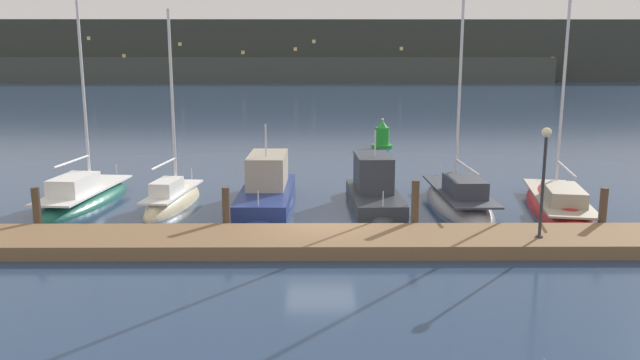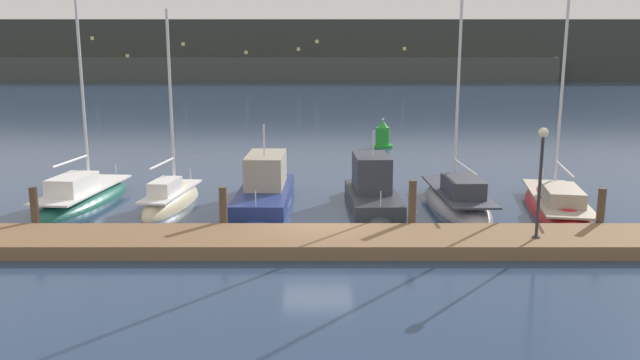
% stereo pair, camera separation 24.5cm
% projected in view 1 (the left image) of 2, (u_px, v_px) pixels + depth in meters
% --- Properties ---
extents(ground_plane, '(400.00, 400.00, 0.00)m').
position_uv_depth(ground_plane, '(321.00, 233.00, 22.43)').
color(ground_plane, navy).
extents(dock, '(28.56, 2.80, 0.45)m').
position_uv_depth(dock, '(321.00, 241.00, 20.70)').
color(dock, brown).
rests_on(dock, ground).
extents(mooring_pile_0, '(0.28, 0.28, 1.70)m').
position_uv_depth(mooring_pile_0, '(37.00, 211.00, 22.13)').
color(mooring_pile_0, '#4C3D2D').
rests_on(mooring_pile_0, ground).
extents(mooring_pile_1, '(0.28, 0.28, 1.70)m').
position_uv_depth(mooring_pile_1, '(226.00, 211.00, 22.18)').
color(mooring_pile_1, '#4C3D2D').
rests_on(mooring_pile_1, ground).
extents(mooring_pile_2, '(0.28, 0.28, 1.94)m').
position_uv_depth(mooring_pile_2, '(415.00, 207.00, 22.19)').
color(mooring_pile_2, '#4C3D2D').
rests_on(mooring_pile_2, ground).
extents(mooring_pile_3, '(0.28, 0.28, 1.66)m').
position_uv_depth(mooring_pile_3, '(603.00, 211.00, 22.27)').
color(mooring_pile_3, '#4C3D2D').
rests_on(mooring_pile_3, ground).
extents(sailboat_berth_1, '(2.82, 7.65, 10.72)m').
position_uv_depth(sailboat_berth_1, '(84.00, 200.00, 26.90)').
color(sailboat_berth_1, '#195647').
rests_on(sailboat_berth_1, ground).
extents(sailboat_berth_2, '(2.10, 5.81, 8.96)m').
position_uv_depth(sailboat_berth_2, '(173.00, 203.00, 26.42)').
color(sailboat_berth_2, beige).
rests_on(sailboat_berth_2, ground).
extents(motorboat_berth_3, '(2.44, 7.39, 3.94)m').
position_uv_depth(motorboat_berth_3, '(267.00, 195.00, 26.67)').
color(motorboat_berth_3, navy).
rests_on(motorboat_berth_3, ground).
extents(motorboat_berth_4, '(2.34, 6.13, 3.75)m').
position_uv_depth(motorboat_berth_4, '(374.00, 197.00, 26.49)').
color(motorboat_berth_4, '#2D3338').
rests_on(motorboat_berth_4, ground).
extents(sailboat_berth_5, '(2.37, 7.66, 10.44)m').
position_uv_depth(sailboat_berth_5, '(459.00, 203.00, 26.39)').
color(sailboat_berth_5, gray).
rests_on(sailboat_berth_5, ground).
extents(sailboat_berth_6, '(3.81, 8.69, 13.00)m').
position_uv_depth(sailboat_berth_6, '(558.00, 206.00, 25.85)').
color(sailboat_berth_6, red).
rests_on(sailboat_berth_6, ground).
extents(channel_buoy, '(1.45, 1.45, 1.99)m').
position_uv_depth(channel_buoy, '(382.00, 136.00, 43.13)').
color(channel_buoy, green).
rests_on(channel_buoy, ground).
extents(dock_lamppost, '(0.32, 0.32, 3.60)m').
position_uv_depth(dock_lamppost, '(544.00, 164.00, 19.86)').
color(dock_lamppost, '#2D2D33').
rests_on(dock_lamppost, dock).
extents(hillside_backdrop, '(240.00, 23.00, 14.23)m').
position_uv_depth(hillside_backdrop, '(307.00, 53.00, 151.71)').
color(hillside_backdrop, '#333833').
rests_on(hillside_backdrop, ground).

